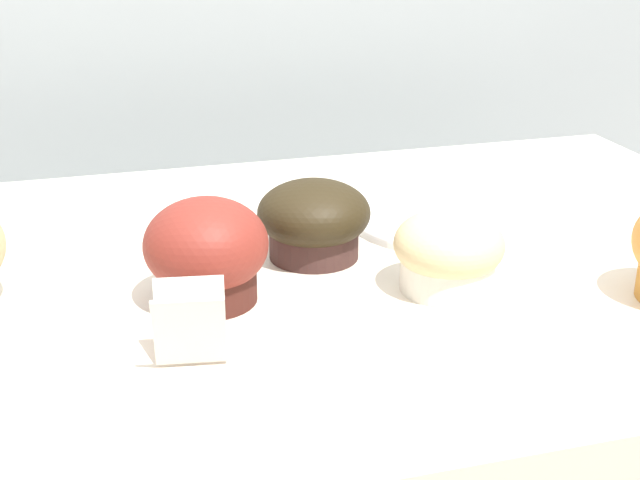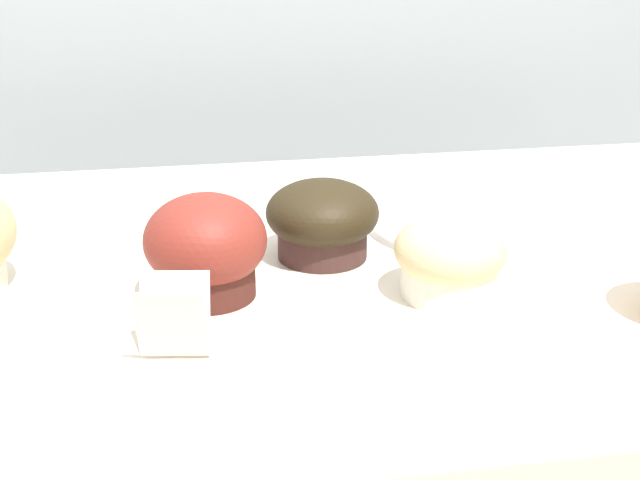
{
  "view_description": "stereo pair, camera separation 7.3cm",
  "coord_description": "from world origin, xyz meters",
  "px_view_note": "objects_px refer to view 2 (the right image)",
  "views": [
    {
      "loc": [
        -0.19,
        -0.72,
        1.27
      ],
      "look_at": [
        -0.0,
        -0.06,
        1.0
      ],
      "focal_mm": 50.0,
      "sensor_mm": 36.0,
      "label": 1
    },
    {
      "loc": [
        -0.12,
        -0.73,
        1.27
      ],
      "look_at": [
        -0.0,
        -0.06,
        1.0
      ],
      "focal_mm": 50.0,
      "sensor_mm": 36.0,
      "label": 2
    }
  ],
  "objects_px": {
    "muffin_back_left": "(322,220)",
    "serving_plate": "(460,223)",
    "muffin_front_right": "(206,248)",
    "muffin_front_center": "(450,257)"
  },
  "relations": [
    {
      "from": "muffin_back_left",
      "to": "muffin_front_right",
      "type": "bearing_deg",
      "value": -148.94
    },
    {
      "from": "muffin_back_left",
      "to": "muffin_front_right",
      "type": "height_order",
      "value": "muffin_front_right"
    },
    {
      "from": "muffin_front_center",
      "to": "serving_plate",
      "type": "relative_size",
      "value": 0.5
    },
    {
      "from": "serving_plate",
      "to": "muffin_front_center",
      "type": "bearing_deg",
      "value": -111.79
    },
    {
      "from": "muffin_front_right",
      "to": "serving_plate",
      "type": "height_order",
      "value": "muffin_front_right"
    },
    {
      "from": "muffin_front_center",
      "to": "muffin_front_right",
      "type": "xyz_separation_m",
      "value": [
        -0.2,
        0.03,
        0.01
      ]
    },
    {
      "from": "muffin_front_center",
      "to": "muffin_back_left",
      "type": "height_order",
      "value": "muffin_back_left"
    },
    {
      "from": "muffin_front_right",
      "to": "muffin_back_left",
      "type": "bearing_deg",
      "value": 31.06
    },
    {
      "from": "muffin_back_left",
      "to": "serving_plate",
      "type": "relative_size",
      "value": 0.55
    },
    {
      "from": "muffin_back_left",
      "to": "serving_plate",
      "type": "xyz_separation_m",
      "value": [
        0.15,
        0.05,
        -0.03
      ]
    }
  ]
}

